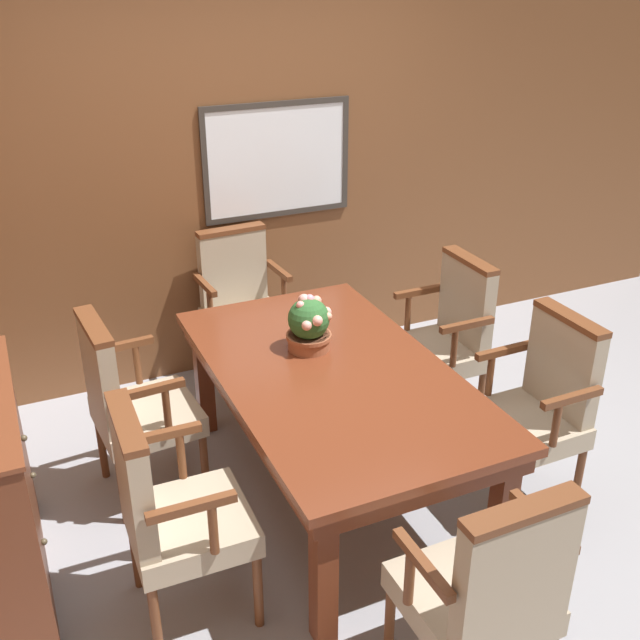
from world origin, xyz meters
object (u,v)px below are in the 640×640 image
chair_left_near (169,508)px  chair_left_far (130,400)px  chair_head_near (487,589)px  chair_right_near (538,403)px  chair_head_far (241,301)px  chair_right_far (446,334)px  dining_table (333,387)px  potted_plant (309,325)px

chair_left_near → chair_left_far: (0.02, 0.86, 0.00)m
chair_head_near → chair_right_near: size_ratio=1.00×
chair_head_far → chair_right_far: same height
dining_table → potted_plant: (-0.01, 0.25, 0.22)m
chair_head_near → chair_right_far: bearing=-119.2°
chair_right_far → potted_plant: bearing=-81.4°
dining_table → chair_right_far: 0.99m
chair_left_far → potted_plant: potted_plant is taller
dining_table → chair_left_far: bearing=155.2°
chair_head_near → chair_right_near: same height
chair_right_far → dining_table: bearing=-66.7°
chair_left_near → chair_head_near: (0.89, -0.86, 0.00)m
potted_plant → chair_right_far: bearing=8.7°
dining_table → chair_head_far: bearing=91.0°
dining_table → chair_left_near: chair_left_near is taller
chair_right_far → chair_left_far: 1.80m
chair_right_far → chair_left_far: same height
chair_right_far → potted_plant: 0.98m
dining_table → chair_right_far: size_ratio=1.86×
dining_table → chair_right_near: chair_right_near is taller
chair_left_near → chair_right_near: (1.83, 0.02, 0.00)m
chair_head_near → chair_head_far: bearing=-90.6°
chair_head_far → chair_head_near: (-0.00, -2.62, 0.00)m
chair_left_far → potted_plant: (0.89, -0.16, 0.31)m
chair_head_far → dining_table: bearing=-92.5°
chair_right_near → potted_plant: size_ratio=3.48×
dining_table → chair_right_far: chair_right_far is taller
chair_head_far → chair_right_far: bearing=-48.2°
chair_head_far → chair_right_near: size_ratio=1.00×
chair_head_far → chair_left_far: bearing=-138.1°
dining_table → chair_left_far: size_ratio=1.86×
potted_plant → chair_head_far: bearing=90.5°
chair_head_near → chair_right_far: (0.93, 1.70, 0.00)m
chair_right_far → potted_plant: (-0.92, -0.14, 0.31)m
chair_head_far → potted_plant: 1.10m
chair_head_far → chair_right_far: (0.93, -0.92, 0.00)m
dining_table → chair_head_far: size_ratio=1.86×
dining_table → chair_right_far: (0.90, 0.39, -0.08)m
dining_table → chair_head_far: 1.31m
dining_table → potted_plant: size_ratio=6.49×
chair_head_far → chair_head_near: size_ratio=1.00×
chair_left_near → chair_right_near: same height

